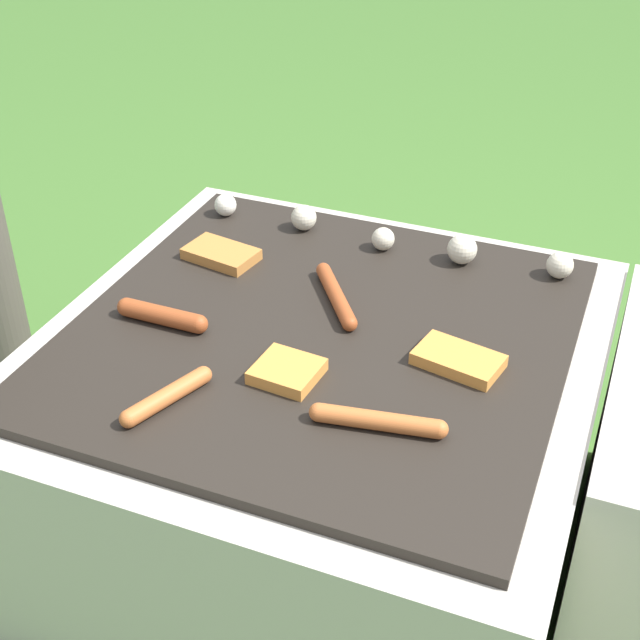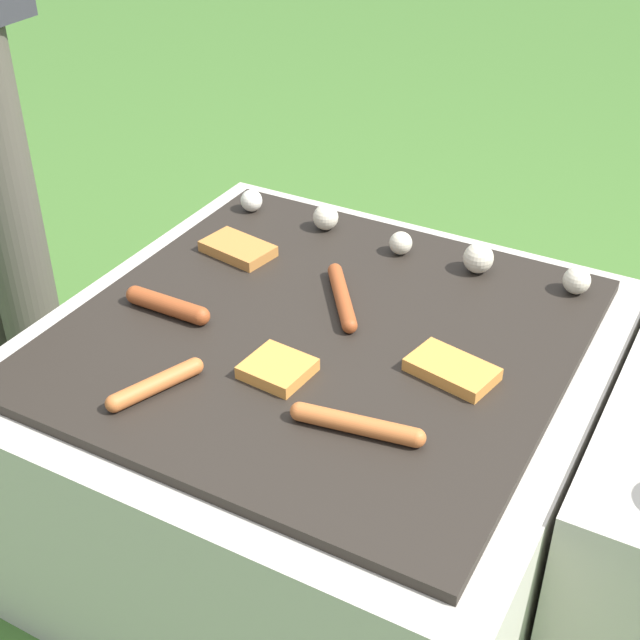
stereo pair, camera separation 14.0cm
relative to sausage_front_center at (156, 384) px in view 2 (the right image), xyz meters
The scene contains 10 objects.
ground_plane 0.54m from the sausage_front_center, 62.11° to the left, with size 14.00×14.00×0.00m, color #3D6628.
grill 0.37m from the sausage_front_center, 62.11° to the left, with size 0.87×0.87×0.45m.
sausage_front_left 0.30m from the sausage_front_center, 11.52° to the left, with size 0.19×0.05×0.03m.
sausage_back_right 0.21m from the sausage_front_center, 122.16° to the left, with size 0.16×0.03×0.03m.
sausage_mid_left 0.36m from the sausage_front_center, 69.61° to the left, with size 0.13×0.16×0.03m.
sausage_front_center is the anchor object (origin of this frame).
bread_slice_right 0.18m from the sausage_front_center, 42.74° to the left, with size 0.10×0.09×0.02m.
bread_slice_center 0.43m from the sausage_front_center, 33.95° to the left, with size 0.14×0.10×0.02m.
bread_slice_left 0.41m from the sausage_front_center, 106.56° to the left, with size 0.14×0.10×0.02m.
mushroom_row 0.57m from the sausage_front_center, 73.92° to the left, with size 0.69×0.06×0.05m.
Camera 2 is at (0.56, -1.02, 1.25)m, focal length 50.00 mm.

